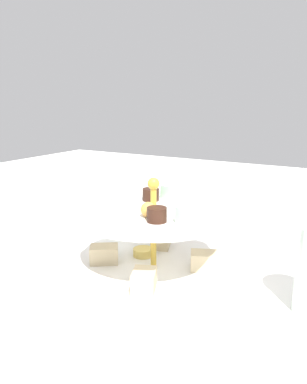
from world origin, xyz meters
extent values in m
plane|color=white|center=(0.00, 0.00, 0.00)|extent=(2.40, 2.40, 0.00)
cylinder|color=white|center=(0.00, 0.00, 0.01)|extent=(0.30, 0.30, 0.01)
cylinder|color=white|center=(0.00, 0.00, 0.10)|extent=(0.25, 0.25, 0.01)
cylinder|color=gold|center=(0.00, 0.00, 0.08)|extent=(0.01, 0.01, 0.15)
sphere|color=gold|center=(0.00, 0.00, 0.15)|extent=(0.02, 0.02, 0.02)
cube|color=#CCB78E|center=(0.03, -0.08, 0.03)|extent=(0.05, 0.06, 0.03)
cube|color=#CCB78E|center=(0.08, 0.03, 0.03)|extent=(0.06, 0.06, 0.03)
cube|color=#CCB78E|center=(-0.03, 0.08, 0.03)|extent=(0.05, 0.06, 0.03)
cube|color=#CCB78E|center=(-0.08, -0.03, 0.03)|extent=(0.06, 0.05, 0.03)
cylinder|color=#E5C660|center=(0.04, -0.03, 0.02)|extent=(0.04, 0.04, 0.01)
cylinder|color=#381E14|center=(-0.03, 0.05, 0.12)|extent=(0.03, 0.03, 0.02)
cylinder|color=#381E14|center=(0.03, -0.05, 0.12)|extent=(0.03, 0.03, 0.02)
cube|color=#B2E5BC|center=(0.07, 0.05, 0.12)|extent=(0.03, 0.03, 0.02)
cube|color=#B2E5BC|center=(-0.08, 0.03, 0.12)|extent=(0.04, 0.04, 0.02)
cube|color=#B2E5BC|center=(0.01, -0.09, 0.12)|extent=(0.03, 0.03, 0.02)
sphere|color=gold|center=(-0.01, 0.04, 0.12)|extent=(0.02, 0.02, 0.02)
cylinder|color=silver|center=(0.20, -0.17, 0.04)|extent=(0.06, 0.06, 0.08)
cylinder|color=white|center=(0.08, -0.26, 0.00)|extent=(0.09, 0.09, 0.01)
cylinder|color=white|center=(0.08, -0.26, 0.03)|extent=(0.06, 0.06, 0.04)
cylinder|color=#D14C56|center=(0.08, -0.26, 0.05)|extent=(0.06, 0.06, 0.01)
cube|color=silver|center=(-0.15, -0.28, 0.00)|extent=(0.17, 0.06, 0.00)
camera|label=1|loc=(-0.30, 0.52, 0.29)|focal=35.30mm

